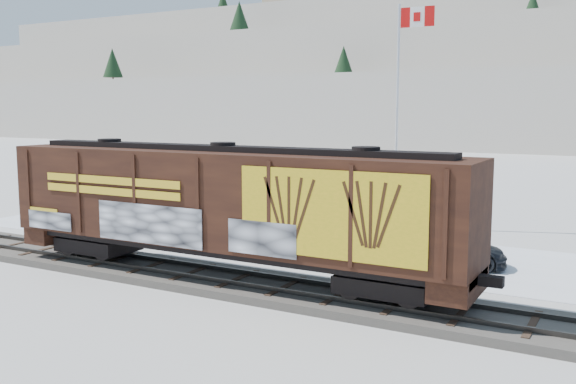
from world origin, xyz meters
The scene contains 8 objects.
ground centered at (0.00, 0.00, 0.00)m, with size 500.00×500.00×0.00m, color white.
rail_track centered at (0.00, 0.00, 0.15)m, with size 50.00×3.40×0.43m.
parking_strip centered at (0.00, 7.50, 0.01)m, with size 40.00×8.00×0.03m, color white.
hopper_railcar centered at (-0.56, -0.01, 3.00)m, with size 18.07×3.06×4.62m.
flagpole centered at (1.13, 13.64, 4.32)m, with size 2.30×0.90×11.65m.
car_silver centered at (-11.00, 7.96, 0.82)m, with size 1.85×4.61×1.57m, color #B9BBC1.
car_white centered at (-2.27, 7.60, 0.85)m, with size 1.73×4.97×1.64m, color silver.
car_dark centered at (5.56, 6.42, 0.77)m, with size 2.06×5.08×1.47m, color black.
Camera 1 is at (12.45, -18.67, 6.35)m, focal length 40.00 mm.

